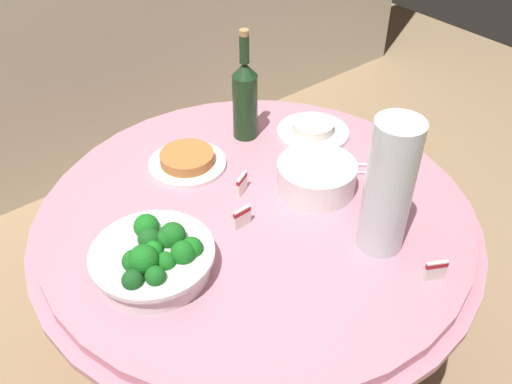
{
  "coord_description": "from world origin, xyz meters",
  "views": [
    {
      "loc": [
        -0.69,
        -0.86,
        1.69
      ],
      "look_at": [
        0.0,
        0.0,
        0.79
      ],
      "focal_mm": 39.48,
      "sensor_mm": 36.0,
      "label": 1
    }
  ],
  "objects_px": {
    "serving_tongs": "(365,169)",
    "broccoli_bowl": "(155,257)",
    "wine_bottle": "(245,98)",
    "label_placard_mid": "(436,270)",
    "decorative_fruit_vase": "(388,194)",
    "plate_stack": "(316,177)",
    "label_placard_front": "(242,216)",
    "label_placard_rear": "(242,183)",
    "food_plate_rice": "(313,130)",
    "food_plate_peanuts": "(187,160)"
  },
  "relations": [
    {
      "from": "serving_tongs",
      "to": "broccoli_bowl",
      "type": "bearing_deg",
      "value": 177.03
    },
    {
      "from": "wine_bottle",
      "to": "label_placard_mid",
      "type": "xyz_separation_m",
      "value": [
        -0.03,
        -0.73,
        -0.1
      ]
    },
    {
      "from": "decorative_fruit_vase",
      "to": "serving_tongs",
      "type": "height_order",
      "value": "decorative_fruit_vase"
    },
    {
      "from": "plate_stack",
      "to": "label_placard_front",
      "type": "bearing_deg",
      "value": 178.51
    },
    {
      "from": "label_placard_front",
      "to": "label_placard_rear",
      "type": "relative_size",
      "value": 1.0
    },
    {
      "from": "label_placard_front",
      "to": "label_placard_rear",
      "type": "bearing_deg",
      "value": 52.35
    },
    {
      "from": "broccoli_bowl",
      "to": "food_plate_rice",
      "type": "bearing_deg",
      "value": 15.97
    },
    {
      "from": "label_placard_mid",
      "to": "broccoli_bowl",
      "type": "bearing_deg",
      "value": 138.82
    },
    {
      "from": "wine_bottle",
      "to": "serving_tongs",
      "type": "xyz_separation_m",
      "value": [
        0.15,
        -0.35,
        -0.12
      ]
    },
    {
      "from": "wine_bottle",
      "to": "decorative_fruit_vase",
      "type": "distance_m",
      "value": 0.57
    },
    {
      "from": "broccoli_bowl",
      "to": "decorative_fruit_vase",
      "type": "distance_m",
      "value": 0.54
    },
    {
      "from": "plate_stack",
      "to": "label_placard_rear",
      "type": "distance_m",
      "value": 0.2
    },
    {
      "from": "serving_tongs",
      "to": "food_plate_rice",
      "type": "xyz_separation_m",
      "value": [
        0.01,
        0.23,
        0.01
      ]
    },
    {
      "from": "serving_tongs",
      "to": "label_placard_mid",
      "type": "height_order",
      "value": "label_placard_mid"
    },
    {
      "from": "plate_stack",
      "to": "food_plate_rice",
      "type": "relative_size",
      "value": 0.95
    },
    {
      "from": "plate_stack",
      "to": "label_placard_mid",
      "type": "xyz_separation_m",
      "value": [
        -0.02,
        -0.4,
        -0.01
      ]
    },
    {
      "from": "decorative_fruit_vase",
      "to": "label_placard_front",
      "type": "height_order",
      "value": "decorative_fruit_vase"
    },
    {
      "from": "food_plate_rice",
      "to": "label_placard_rear",
      "type": "xyz_separation_m",
      "value": [
        -0.34,
        -0.09,
        0.02
      ]
    },
    {
      "from": "plate_stack",
      "to": "food_plate_rice",
      "type": "bearing_deg",
      "value": 48.08
    },
    {
      "from": "plate_stack",
      "to": "wine_bottle",
      "type": "bearing_deg",
      "value": 87.5
    },
    {
      "from": "plate_stack",
      "to": "label_placard_front",
      "type": "xyz_separation_m",
      "value": [
        -0.24,
        0.01,
        -0.01
      ]
    },
    {
      "from": "plate_stack",
      "to": "label_placard_mid",
      "type": "height_order",
      "value": "plate_stack"
    },
    {
      "from": "food_plate_peanuts",
      "to": "plate_stack",
      "type": "bearing_deg",
      "value": -55.36
    },
    {
      "from": "food_plate_peanuts",
      "to": "food_plate_rice",
      "type": "relative_size",
      "value": 1.0
    },
    {
      "from": "plate_stack",
      "to": "label_placard_front",
      "type": "relative_size",
      "value": 3.82
    },
    {
      "from": "label_placard_mid",
      "to": "food_plate_peanuts",
      "type": "bearing_deg",
      "value": 105.03
    },
    {
      "from": "plate_stack",
      "to": "label_placard_rear",
      "type": "height_order",
      "value": "plate_stack"
    },
    {
      "from": "label_placard_rear",
      "to": "decorative_fruit_vase",
      "type": "bearing_deg",
      "value": -69.11
    },
    {
      "from": "decorative_fruit_vase",
      "to": "wine_bottle",
      "type": "bearing_deg",
      "value": 85.9
    },
    {
      "from": "food_plate_peanuts",
      "to": "label_placard_front",
      "type": "bearing_deg",
      "value": -96.66
    },
    {
      "from": "broccoli_bowl",
      "to": "food_plate_rice",
      "type": "relative_size",
      "value": 1.27
    },
    {
      "from": "food_plate_rice",
      "to": "label_placard_front",
      "type": "xyz_separation_m",
      "value": [
        -0.42,
        -0.19,
        0.02
      ]
    },
    {
      "from": "label_placard_mid",
      "to": "label_placard_rear",
      "type": "relative_size",
      "value": 1.0
    },
    {
      "from": "serving_tongs",
      "to": "wine_bottle",
      "type": "bearing_deg",
      "value": 113.54
    },
    {
      "from": "wine_bottle",
      "to": "food_plate_peanuts",
      "type": "distance_m",
      "value": 0.25
    },
    {
      "from": "label_placard_rear",
      "to": "label_placard_front",
      "type": "bearing_deg",
      "value": -127.65
    },
    {
      "from": "food_plate_peanuts",
      "to": "label_placard_mid",
      "type": "height_order",
      "value": "label_placard_mid"
    },
    {
      "from": "serving_tongs",
      "to": "label_placard_mid",
      "type": "xyz_separation_m",
      "value": [
        -0.19,
        -0.38,
        0.03
      ]
    },
    {
      "from": "decorative_fruit_vase",
      "to": "label_placard_front",
      "type": "distance_m",
      "value": 0.36
    },
    {
      "from": "wine_bottle",
      "to": "label_placard_rear",
      "type": "bearing_deg",
      "value": -129.97
    },
    {
      "from": "food_plate_peanuts",
      "to": "label_placard_rear",
      "type": "bearing_deg",
      "value": -76.5
    },
    {
      "from": "wine_bottle",
      "to": "label_placard_rear",
      "type": "xyz_separation_m",
      "value": [
        -0.18,
        -0.21,
        -0.1
      ]
    },
    {
      "from": "plate_stack",
      "to": "serving_tongs",
      "type": "distance_m",
      "value": 0.17
    },
    {
      "from": "broccoli_bowl",
      "to": "label_placard_rear",
      "type": "distance_m",
      "value": 0.34
    },
    {
      "from": "serving_tongs",
      "to": "food_plate_peanuts",
      "type": "bearing_deg",
      "value": 138.75
    },
    {
      "from": "broccoli_bowl",
      "to": "label_placard_rear",
      "type": "bearing_deg",
      "value": 17.6
    },
    {
      "from": "food_plate_rice",
      "to": "label_placard_mid",
      "type": "distance_m",
      "value": 0.63
    },
    {
      "from": "serving_tongs",
      "to": "food_plate_rice",
      "type": "distance_m",
      "value": 0.23
    },
    {
      "from": "label_placard_mid",
      "to": "label_placard_rear",
      "type": "distance_m",
      "value": 0.53
    },
    {
      "from": "decorative_fruit_vase",
      "to": "serving_tongs",
      "type": "distance_m",
      "value": 0.33
    }
  ]
}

